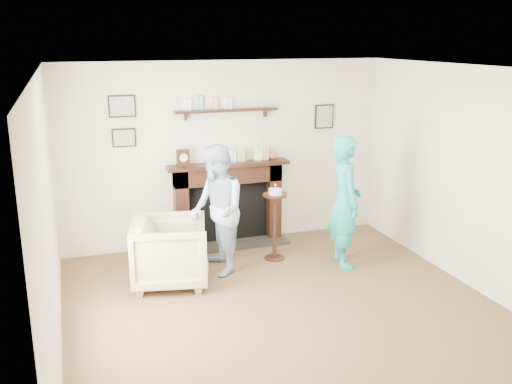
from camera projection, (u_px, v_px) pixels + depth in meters
ground at (294, 320)px, 5.82m from camera, size 5.00×5.00×0.00m
room_shell at (271, 151)px, 6.02m from camera, size 4.54×5.02×2.52m
armchair at (172, 283)px, 6.69m from camera, size 1.01×0.99×0.78m
man at (218, 271)px, 7.02m from camera, size 0.62×0.78×1.58m
woman at (342, 264)px, 7.24m from camera, size 0.49×0.66×1.65m
pedestal_table at (275, 213)px, 7.26m from camera, size 0.31×0.31×1.00m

